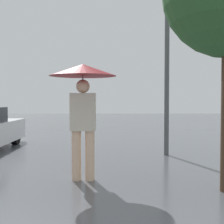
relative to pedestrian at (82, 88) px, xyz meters
name	(u,v)px	position (x,y,z in m)	size (l,w,h in m)	color
pedestrian	(82,88)	(0.00, 0.00, 0.00)	(1.15, 1.15, 2.00)	beige
street_lamp	(167,26)	(1.87, 2.46, 1.62)	(0.33, 0.33, 4.98)	#515456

